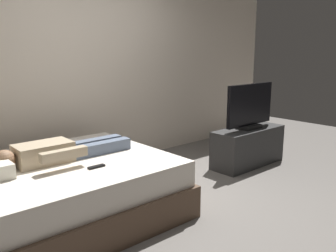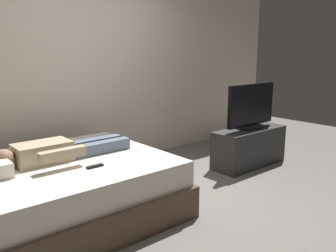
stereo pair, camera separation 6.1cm
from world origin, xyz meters
The scene contains 7 objects.
ground_plane centered at (0.00, 0.00, 0.00)m, with size 10.00×10.00×0.00m, color slate.
back_wall centered at (0.40, 1.73, 1.40)m, with size 6.40×0.10×2.80m, color beige.
bed centered at (-0.89, 0.52, 0.26)m, with size 1.96×1.61×0.54m.
person centered at (-0.86, 0.58, 0.62)m, with size 1.26×0.46×0.18m.
remote centered at (-0.71, 0.18, 0.55)m, with size 0.15×0.04×0.02m, color black.
tv_stand centered at (1.69, 0.36, 0.25)m, with size 1.10×0.40×0.50m, color #2D2D2D.
tv centered at (1.69, 0.36, 0.78)m, with size 0.88×0.20×0.59m.
Camera 2 is at (-2.12, -2.43, 1.52)m, focal length 38.09 mm.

